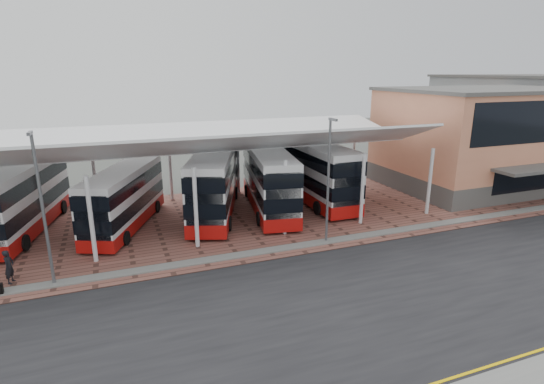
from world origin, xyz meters
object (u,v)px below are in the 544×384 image
(bus_5, at_px, (313,171))
(pedestrian, at_px, (9,267))
(bus_2, at_px, (125,199))
(bus_3, at_px, (214,183))
(terminal, at_px, (485,137))
(bus_4, at_px, (269,180))
(bus_1, at_px, (22,199))

(bus_5, bearing_deg, pedestrian, -159.32)
(bus_2, relative_size, pedestrian, 5.64)
(bus_2, bearing_deg, bus_3, 28.84)
(terminal, height_order, bus_2, terminal)
(bus_2, bearing_deg, bus_4, 24.42)
(bus_1, relative_size, bus_3, 0.96)
(bus_5, bearing_deg, terminal, -3.06)
(terminal, distance_m, bus_3, 26.49)
(bus_3, xyz_separation_m, bus_4, (4.28, -0.44, -0.03))
(bus_2, distance_m, bus_4, 10.88)
(pedestrian, bearing_deg, terminal, -63.89)
(bus_1, height_order, pedestrian, bus_1)
(bus_2, relative_size, bus_3, 0.85)
(terminal, xyz_separation_m, bus_3, (-26.40, 0.49, -2.17))
(terminal, bearing_deg, bus_2, -179.78)
(bus_2, distance_m, bus_3, 6.63)
(bus_3, bearing_deg, bus_1, -164.81)
(terminal, xyz_separation_m, bus_4, (-22.12, 0.05, -2.20))
(bus_2, height_order, bus_4, bus_4)
(terminal, bearing_deg, bus_4, 179.86)
(bus_1, distance_m, pedestrian, 8.32)
(bus_3, height_order, bus_4, bus_3)
(bus_5, bearing_deg, bus_2, -174.58)
(terminal, relative_size, bus_1, 1.58)
(terminal, distance_m, bus_4, 22.23)
(terminal, height_order, pedestrian, terminal)
(pedestrian, bearing_deg, bus_2, -26.65)
(bus_3, bearing_deg, bus_5, 24.02)
(bus_4, bearing_deg, bus_3, -175.06)
(terminal, relative_size, bus_4, 1.53)
(bus_5, bearing_deg, bus_1, 179.66)
(bus_2, relative_size, bus_5, 0.85)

